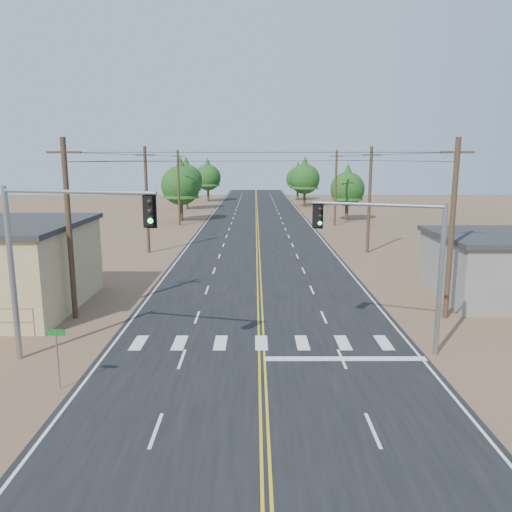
{
  "coord_description": "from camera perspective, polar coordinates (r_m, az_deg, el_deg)",
  "views": [
    {
      "loc": [
        -0.31,
        -15.1,
        8.86
      ],
      "look_at": [
        -0.25,
        12.33,
        3.5
      ],
      "focal_mm": 35.0,
      "sensor_mm": 36.0,
      "label": 1
    }
  ],
  "objects": [
    {
      "name": "tree_left_far",
      "position": [
        106.31,
        -5.53,
        9.22
      ],
      "size": [
        5.43,
        5.43,
        9.06
      ],
      "color": "#3F2D1E",
      "rests_on": "ground"
    },
    {
      "name": "tree_right_far",
      "position": [
        109.58,
        4.8,
        9.04
      ],
      "size": [
        4.98,
        4.98,
        8.3
      ],
      "color": "#3F2D1E",
      "rests_on": "ground"
    },
    {
      "name": "utility_pole_left_near",
      "position": [
        29.19,
        -20.58,
        2.98
      ],
      "size": [
        1.8,
        0.3,
        10.0
      ],
      "color": "#4C3826",
      "rests_on": "ground"
    },
    {
      "name": "utility_pole_right_far",
      "position": [
        68.07,
        9.09,
        7.77
      ],
      "size": [
        1.8,
        0.3,
        10.0
      ],
      "color": "#4C3826",
      "rests_on": "ground"
    },
    {
      "name": "road",
      "position": [
        45.96,
        0.26,
        -0.04
      ],
      "size": [
        15.0,
        200.0,
        0.02
      ],
      "primitive_type": "cube",
      "color": "black",
      "rests_on": "ground"
    },
    {
      "name": "signal_mast_left",
      "position": [
        22.71,
        -22.38,
        1.18
      ],
      "size": [
        6.94,
        2.07,
        7.75
      ],
      "rotation": [
        0.0,
        0.0,
        -0.25
      ],
      "color": "gray",
      "rests_on": "ground"
    },
    {
      "name": "tree_right_near",
      "position": [
        73.93,
        10.42,
        7.92
      ],
      "size": [
        4.94,
        4.94,
        8.24
      ],
      "color": "#3F2D1E",
      "rests_on": "ground"
    },
    {
      "name": "utility_pole_left_far",
      "position": [
        67.97,
        -8.83,
        7.77
      ],
      "size": [
        1.8,
        0.3,
        10.0
      ],
      "color": "#4C3826",
      "rests_on": "ground"
    },
    {
      "name": "ground",
      "position": [
        17.51,
        0.97,
        -19.34
      ],
      "size": [
        220.0,
        220.0,
        0.0
      ],
      "primitive_type": "plane",
      "color": "brown",
      "rests_on": "ground"
    },
    {
      "name": "tree_right_mid",
      "position": [
        94.58,
        5.6,
        9.09
      ],
      "size": [
        5.59,
        5.59,
        9.32
      ],
      "color": "#3F2D1E",
      "rests_on": "ground"
    },
    {
      "name": "utility_pole_right_mid",
      "position": [
        48.47,
        12.84,
        6.36
      ],
      "size": [
        1.8,
        0.3,
        10.0
      ],
      "color": "#4C3826",
      "rests_on": "ground"
    },
    {
      "name": "utility_pole_left_mid",
      "position": [
        48.34,
        -12.37,
        6.36
      ],
      "size": [
        1.8,
        0.3,
        10.0
      ],
      "color": "#4C3826",
      "rests_on": "ground"
    },
    {
      "name": "tree_left_near",
      "position": [
        72.51,
        -8.61,
        8.43
      ],
      "size": [
        5.58,
        5.58,
        9.3
      ],
      "color": "#3F2D1E",
      "rests_on": "ground"
    },
    {
      "name": "utility_pole_right_near",
      "position": [
        29.42,
        21.47,
        2.98
      ],
      "size": [
        1.8,
        0.3,
        10.0
      ],
      "color": "#4C3826",
      "rests_on": "ground"
    },
    {
      "name": "street_sign",
      "position": [
        21.03,
        -21.78,
        -9.87
      ],
      "size": [
        0.72,
        0.12,
        2.44
      ],
      "rotation": [
        0.0,
        0.0,
        -0.13
      ],
      "color": "gray",
      "rests_on": "ground"
    },
    {
      "name": "signal_mast_right",
      "position": [
        23.67,
        16.28,
        0.6
      ],
      "size": [
        5.68,
        2.48,
        6.99
      ],
      "rotation": [
        0.0,
        0.0,
        -0.39
      ],
      "color": "gray",
      "rests_on": "ground"
    },
    {
      "name": "tree_left_mid",
      "position": [
        89.71,
        -7.96,
        8.93
      ],
      "size": [
        5.57,
        5.57,
        9.29
      ],
      "color": "#3F2D1E",
      "rests_on": "ground"
    }
  ]
}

